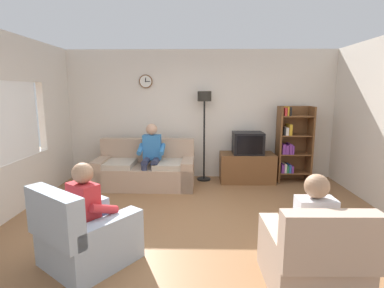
{
  "coord_description": "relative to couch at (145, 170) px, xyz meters",
  "views": [
    {
      "loc": [
        -0.06,
        -3.69,
        1.84
      ],
      "look_at": [
        -0.15,
        0.67,
        1.07
      ],
      "focal_mm": 27.64,
      "sensor_mm": 36.0,
      "label": 1
    }
  ],
  "objects": [
    {
      "name": "tv",
      "position": [
        2.05,
        0.3,
        0.5
      ],
      "size": [
        0.6,
        0.49,
        0.44
      ],
      "color": "black",
      "rests_on": "tv_stand"
    },
    {
      "name": "ground_plane",
      "position": [
        1.09,
        -1.92,
        -0.31
      ],
      "size": [
        12.0,
        12.0,
        0.0
      ],
      "primitive_type": "plane",
      "color": "#8C603D"
    },
    {
      "name": "back_wall_assembly",
      "position": [
        1.09,
        0.74,
        1.04
      ],
      "size": [
        6.2,
        0.17,
        2.7
      ],
      "color": "silver",
      "rests_on": "ground_plane"
    },
    {
      "name": "couch",
      "position": [
        0.0,
        0.0,
        0.0
      ],
      "size": [
        1.91,
        0.91,
        0.9
      ],
      "color": "tan",
      "rests_on": "ground_plane"
    },
    {
      "name": "armchair_near_bookshelf",
      "position": [
        2.09,
        -3.07,
        -0.02
      ],
      "size": [
        0.81,
        0.89,
        0.9
      ],
      "color": "tan",
      "rests_on": "ground_plane"
    },
    {
      "name": "tv_stand",
      "position": [
        2.05,
        0.33,
        -0.02
      ],
      "size": [
        1.1,
        0.56,
        0.6
      ],
      "color": "brown",
      "rests_on": "ground_plane"
    },
    {
      "name": "bookshelf",
      "position": [
        2.96,
        0.4,
        0.47
      ],
      "size": [
        0.68,
        0.36,
        1.55
      ],
      "color": "brown",
      "rests_on": "ground_plane"
    },
    {
      "name": "person_in_right_armchair",
      "position": [
        2.09,
        -2.98,
        0.29
      ],
      "size": [
        0.51,
        0.54,
        1.12
      ],
      "color": "silver",
      "rests_on": "ground_plane"
    },
    {
      "name": "person_in_left_armchair",
      "position": [
        -0.12,
        -2.61,
        0.29
      ],
      "size": [
        0.62,
        0.64,
        1.12
      ],
      "color": "red",
      "rests_on": "ground_plane"
    },
    {
      "name": "armchair_near_window",
      "position": [
        -0.17,
        -2.68,
        -0.02
      ],
      "size": [
        1.17,
        1.18,
        0.9
      ],
      "color": "#9EADBC",
      "rests_on": "ground_plane"
    },
    {
      "name": "person_on_couch",
      "position": [
        0.14,
        -0.11,
        0.39
      ],
      "size": [
        0.52,
        0.54,
        1.24
      ],
      "color": "#3372B2",
      "rests_on": "ground_plane"
    },
    {
      "name": "floor_lamp",
      "position": [
        1.16,
        0.43,
        1.14
      ],
      "size": [
        0.28,
        0.28,
        1.85
      ],
      "color": "black",
      "rests_on": "ground_plane"
    }
  ]
}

